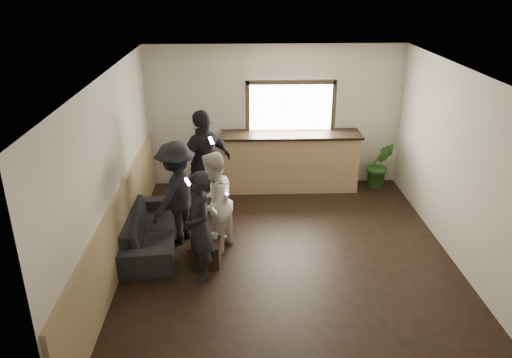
{
  "coord_description": "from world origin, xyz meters",
  "views": [
    {
      "loc": [
        -0.72,
        -6.51,
        4.06
      ],
      "look_at": [
        -0.47,
        0.4,
        1.16
      ],
      "focal_mm": 35.0,
      "sensor_mm": 36.0,
      "label": 1
    }
  ],
  "objects_px": {
    "coffee_table": "(207,246)",
    "person_b": "(213,204)",
    "person_c": "(177,193)",
    "person_d": "(204,164)",
    "cup_a": "(202,228)",
    "potted_plant": "(380,165)",
    "person_a": "(199,227)",
    "cup_b": "(215,236)",
    "sofa": "(149,229)",
    "bar_counter": "(291,158)"
  },
  "relations": [
    {
      "from": "cup_b",
      "to": "cup_a",
      "type": "bearing_deg",
      "value": 130.1
    },
    {
      "from": "cup_a",
      "to": "person_b",
      "type": "distance_m",
      "value": 0.44
    },
    {
      "from": "cup_a",
      "to": "bar_counter",
      "type": "bearing_deg",
      "value": 56.55
    },
    {
      "from": "cup_a",
      "to": "person_a",
      "type": "relative_size",
      "value": 0.08
    },
    {
      "from": "bar_counter",
      "to": "person_b",
      "type": "relative_size",
      "value": 1.68
    },
    {
      "from": "sofa",
      "to": "person_d",
      "type": "xyz_separation_m",
      "value": [
        0.83,
        1.09,
        0.67
      ]
    },
    {
      "from": "coffee_table",
      "to": "person_b",
      "type": "xyz_separation_m",
      "value": [
        0.11,
        0.19,
        0.62
      ]
    },
    {
      "from": "coffee_table",
      "to": "cup_b",
      "type": "height_order",
      "value": "cup_b"
    },
    {
      "from": "sofa",
      "to": "cup_a",
      "type": "relative_size",
      "value": 15.91
    },
    {
      "from": "sofa",
      "to": "coffee_table",
      "type": "xyz_separation_m",
      "value": [
        0.92,
        -0.36,
        -0.11
      ]
    },
    {
      "from": "person_b",
      "to": "coffee_table",
      "type": "bearing_deg",
      "value": -4.31
    },
    {
      "from": "coffee_table",
      "to": "person_b",
      "type": "distance_m",
      "value": 0.66
    },
    {
      "from": "bar_counter",
      "to": "sofa",
      "type": "bearing_deg",
      "value": -137.88
    },
    {
      "from": "person_c",
      "to": "cup_a",
      "type": "bearing_deg",
      "value": 77.17
    },
    {
      "from": "coffee_table",
      "to": "cup_a",
      "type": "xyz_separation_m",
      "value": [
        -0.07,
        0.15,
        0.23
      ]
    },
    {
      "from": "coffee_table",
      "to": "person_b",
      "type": "height_order",
      "value": "person_b"
    },
    {
      "from": "person_a",
      "to": "person_b",
      "type": "bearing_deg",
      "value": 144.91
    },
    {
      "from": "cup_b",
      "to": "potted_plant",
      "type": "xyz_separation_m",
      "value": [
        3.18,
        2.62,
        0.08
      ]
    },
    {
      "from": "person_d",
      "to": "person_b",
      "type": "bearing_deg",
      "value": 58.23
    },
    {
      "from": "coffee_table",
      "to": "cup_a",
      "type": "relative_size",
      "value": 6.38
    },
    {
      "from": "cup_b",
      "to": "person_c",
      "type": "height_order",
      "value": "person_c"
    },
    {
      "from": "potted_plant",
      "to": "person_d",
      "type": "distance_m",
      "value": 3.61
    },
    {
      "from": "coffee_table",
      "to": "person_c",
      "type": "bearing_deg",
      "value": 131.47
    },
    {
      "from": "person_d",
      "to": "sofa",
      "type": "bearing_deg",
      "value": 12.06
    },
    {
      "from": "person_a",
      "to": "person_d",
      "type": "height_order",
      "value": "person_d"
    },
    {
      "from": "bar_counter",
      "to": "cup_a",
      "type": "distance_m",
      "value": 2.91
    },
    {
      "from": "sofa",
      "to": "cup_b",
      "type": "relative_size",
      "value": 20.01
    },
    {
      "from": "cup_a",
      "to": "person_a",
      "type": "bearing_deg",
      "value": -88.31
    },
    {
      "from": "coffee_table",
      "to": "sofa",
      "type": "bearing_deg",
      "value": 158.56
    },
    {
      "from": "bar_counter",
      "to": "person_c",
      "type": "distance_m",
      "value": 2.87
    },
    {
      "from": "cup_a",
      "to": "person_a",
      "type": "height_order",
      "value": "person_a"
    },
    {
      "from": "person_b",
      "to": "person_d",
      "type": "height_order",
      "value": "person_d"
    },
    {
      "from": "person_c",
      "to": "person_d",
      "type": "distance_m",
      "value": 1.0
    },
    {
      "from": "bar_counter",
      "to": "person_b",
      "type": "distance_m",
      "value": 2.78
    },
    {
      "from": "person_c",
      "to": "coffee_table",
      "type": "bearing_deg",
      "value": 72.2
    },
    {
      "from": "cup_b",
      "to": "coffee_table",
      "type": "bearing_deg",
      "value": 145.92
    },
    {
      "from": "cup_a",
      "to": "potted_plant",
      "type": "bearing_deg",
      "value": 35.07
    },
    {
      "from": "bar_counter",
      "to": "person_a",
      "type": "height_order",
      "value": "bar_counter"
    },
    {
      "from": "cup_a",
      "to": "potted_plant",
      "type": "xyz_separation_m",
      "value": [
        3.39,
        2.38,
        0.08
      ]
    },
    {
      "from": "potted_plant",
      "to": "person_a",
      "type": "height_order",
      "value": "person_a"
    },
    {
      "from": "sofa",
      "to": "cup_a",
      "type": "distance_m",
      "value": 0.88
    },
    {
      "from": "potted_plant",
      "to": "person_c",
      "type": "xyz_separation_m",
      "value": [
        -3.79,
        -2.0,
        0.35
      ]
    },
    {
      "from": "cup_b",
      "to": "person_c",
      "type": "relative_size",
      "value": 0.06
    },
    {
      "from": "sofa",
      "to": "cup_b",
      "type": "bearing_deg",
      "value": -118.88
    },
    {
      "from": "person_d",
      "to": "bar_counter",
      "type": "bearing_deg",
      "value": 174.1
    },
    {
      "from": "person_b",
      "to": "person_d",
      "type": "xyz_separation_m",
      "value": [
        -0.2,
        1.26,
        0.16
      ]
    },
    {
      "from": "bar_counter",
      "to": "coffee_table",
      "type": "height_order",
      "value": "bar_counter"
    },
    {
      "from": "person_b",
      "to": "person_c",
      "type": "xyz_separation_m",
      "value": [
        -0.58,
        0.34,
        0.03
      ]
    },
    {
      "from": "person_b",
      "to": "person_c",
      "type": "bearing_deg",
      "value": -95.7
    },
    {
      "from": "potted_plant",
      "to": "person_c",
      "type": "bearing_deg",
      "value": -152.16
    }
  ]
}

